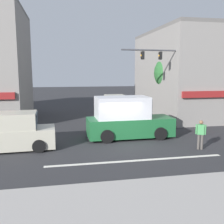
# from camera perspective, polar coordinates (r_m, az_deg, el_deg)

# --- Properties ---
(ground_plane) EXTENTS (120.00, 120.00, 0.00)m
(ground_plane) POSITION_cam_1_polar(r_m,az_deg,el_deg) (16.47, 1.99, -6.55)
(ground_plane) COLOR #2B2B2D
(lane_marking_stripe) EXTENTS (9.00, 0.24, 0.01)m
(lane_marking_stripe) POSITION_cam_1_polar(r_m,az_deg,el_deg) (13.24, 5.50, -10.46)
(lane_marking_stripe) COLOR silver
(lane_marking_stripe) RESTS_ON ground
(sidewalk_curb) EXTENTS (40.00, 5.00, 0.16)m
(sidewalk_curb) POSITION_cam_1_polar(r_m,az_deg,el_deg) (8.95, 15.30, -20.16)
(sidewalk_curb) COLOR #9E9993
(sidewalk_curb) RESTS_ON ground
(building_right_corner) EXTENTS (12.07, 12.20, 8.33)m
(building_right_corner) POSITION_cam_1_polar(r_m,az_deg,el_deg) (28.78, 20.15, 7.90)
(building_right_corner) COLOR gray
(building_right_corner) RESTS_ON ground
(street_tree) EXTENTS (3.42, 3.42, 5.94)m
(street_tree) POSITION_cam_1_polar(r_m,az_deg,el_deg) (24.96, 13.05, 8.26)
(street_tree) COLOR #4C3823
(street_tree) RESTS_ON ground
(traffic_light_mast) EXTENTS (4.89, 0.42, 6.20)m
(traffic_light_mast) POSITION_cam_1_polar(r_m,az_deg,el_deg) (21.01, 12.15, 8.12)
(traffic_light_mast) COLOR #47474C
(traffic_light_mast) RESTS_ON ground
(van_crossing_center) EXTENTS (2.25, 4.70, 2.11)m
(van_crossing_center) POSITION_cam_1_polar(r_m,az_deg,el_deg) (24.95, 0.99, 1.10)
(van_crossing_center) COLOR #B7B29E
(van_crossing_center) RESTS_ON ground
(box_truck_crossing_rightbound) EXTENTS (5.63, 2.30, 2.75)m
(box_truck_crossing_rightbound) POSITION_cam_1_polar(r_m,az_deg,el_deg) (17.23, 3.30, -1.60)
(box_truck_crossing_rightbound) COLOR #1E6033
(box_truck_crossing_rightbound) RESTS_ON ground
(van_parked_curbside) EXTENTS (4.66, 2.17, 2.11)m
(van_parked_curbside) POSITION_cam_1_polar(r_m,az_deg,el_deg) (15.71, -21.15, -4.13)
(van_parked_curbside) COLOR #B7B29E
(van_parked_curbside) RESTS_ON ground
(pedestrian_mid_crossing) EXTENTS (0.51, 0.37, 1.67)m
(pedestrian_mid_crossing) POSITION_cam_1_polar(r_m,az_deg,el_deg) (15.55, 18.74, -4.34)
(pedestrian_mid_crossing) COLOR #4C4742
(pedestrian_mid_crossing) RESTS_ON ground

